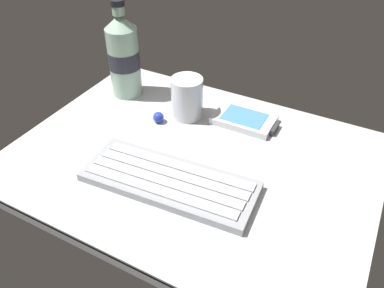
{
  "coord_description": "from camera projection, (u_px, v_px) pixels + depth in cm",
  "views": [
    {
      "loc": [
        25.42,
        -47.63,
        45.68
      ],
      "look_at": [
        0.0,
        0.0,
        3.0
      ],
      "focal_mm": 36.67,
      "sensor_mm": 36.0,
      "label": 1
    }
  ],
  "objects": [
    {
      "name": "ground_plane",
      "position": [
        191.0,
        162.0,
        0.71
      ],
      "size": [
        64.0,
        48.0,
        2.8
      ],
      "color": "#B7BABC"
    },
    {
      "name": "keyboard",
      "position": [
        170.0,
        181.0,
        0.65
      ],
      "size": [
        29.71,
        13.02,
        1.7
      ],
      "color": "#93969B",
      "rests_on": "ground_plane"
    },
    {
      "name": "handheld_device",
      "position": [
        245.0,
        120.0,
        0.79
      ],
      "size": [
        12.83,
        7.67,
        1.5
      ],
      "color": "silver",
      "rests_on": "ground_plane"
    },
    {
      "name": "trackball_mouse",
      "position": [
        158.0,
        117.0,
        0.79
      ],
      "size": [
        2.2,
        2.2,
        2.2
      ],
      "primitive_type": "sphere",
      "color": "#2338B2",
      "rests_on": "ground_plane"
    },
    {
      "name": "juice_cup",
      "position": [
        187.0,
        99.0,
        0.79
      ],
      "size": [
        6.4,
        6.4,
        8.5
      ],
      "color": "silver",
      "rests_on": "ground_plane"
    },
    {
      "name": "water_bottle",
      "position": [
        124.0,
        56.0,
        0.83
      ],
      "size": [
        6.73,
        6.73,
        20.8
      ],
      "color": "#9EC1A8",
      "rests_on": "ground_plane"
    }
  ]
}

